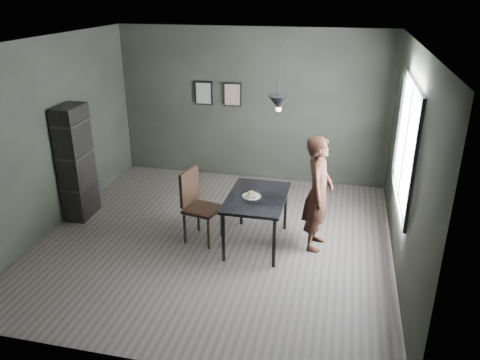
% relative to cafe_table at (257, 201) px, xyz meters
% --- Properties ---
extents(ground, '(5.00, 5.00, 0.00)m').
position_rel_cafe_table_xyz_m(ground, '(-0.60, 0.00, -0.67)').
color(ground, '#342F2D').
rests_on(ground, ground).
extents(back_wall, '(5.00, 0.10, 2.80)m').
position_rel_cafe_table_xyz_m(back_wall, '(-0.60, 2.50, 0.73)').
color(back_wall, black).
rests_on(back_wall, ground).
extents(ceiling, '(5.00, 5.00, 0.02)m').
position_rel_cafe_table_xyz_m(ceiling, '(-0.60, 0.00, 2.13)').
color(ceiling, silver).
rests_on(ceiling, ground).
extents(window_assembly, '(0.04, 1.96, 1.56)m').
position_rel_cafe_table_xyz_m(window_assembly, '(1.87, 0.20, 0.93)').
color(window_assembly, white).
rests_on(window_assembly, ground).
extents(cafe_table, '(0.80, 1.20, 0.75)m').
position_rel_cafe_table_xyz_m(cafe_table, '(0.00, 0.00, 0.00)').
color(cafe_table, black).
rests_on(cafe_table, ground).
extents(white_plate, '(0.23, 0.23, 0.01)m').
position_rel_cafe_table_xyz_m(white_plate, '(-0.07, -0.04, 0.08)').
color(white_plate, white).
rests_on(white_plate, cafe_table).
extents(donut_pile, '(0.16, 0.17, 0.08)m').
position_rel_cafe_table_xyz_m(donut_pile, '(-0.07, -0.04, 0.12)').
color(donut_pile, beige).
rests_on(donut_pile, white_plate).
extents(woman, '(0.44, 0.63, 1.63)m').
position_rel_cafe_table_xyz_m(woman, '(0.83, 0.14, 0.14)').
color(woman, black).
rests_on(woman, ground).
extents(wood_chair, '(0.55, 0.55, 1.06)m').
position_rel_cafe_table_xyz_m(wood_chair, '(-0.87, -0.03, -0.07)').
color(wood_chair, black).
rests_on(wood_chair, ground).
extents(shelf_unit, '(0.37, 0.62, 1.80)m').
position_rel_cafe_table_xyz_m(shelf_unit, '(-2.92, 0.28, 0.23)').
color(shelf_unit, black).
rests_on(shelf_unit, ground).
extents(pendant_lamp, '(0.28, 0.28, 0.86)m').
position_rel_cafe_table_xyz_m(pendant_lamp, '(0.25, 0.10, 1.38)').
color(pendant_lamp, black).
rests_on(pendant_lamp, ground).
extents(framed_print_left, '(0.34, 0.04, 0.44)m').
position_rel_cafe_table_xyz_m(framed_print_left, '(-1.50, 2.47, 0.93)').
color(framed_print_left, black).
rests_on(framed_print_left, ground).
extents(framed_print_right, '(0.34, 0.04, 0.44)m').
position_rel_cafe_table_xyz_m(framed_print_right, '(-0.95, 2.47, 0.93)').
color(framed_print_right, black).
rests_on(framed_print_right, ground).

